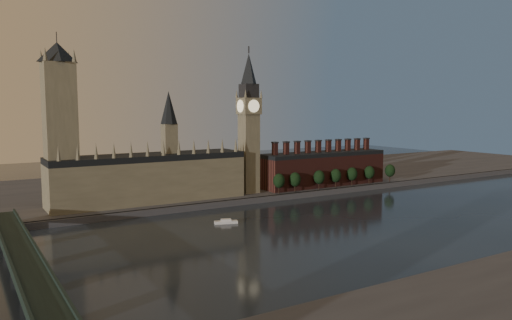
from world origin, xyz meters
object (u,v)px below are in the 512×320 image
Objects in this scene: river_boat at (226,222)px; big_ben at (249,121)px; victoria_tower at (60,121)px; westminster_bridge at (26,266)px.

big_ben is at bearing 68.75° from river_boat.
victoria_tower is at bearing 156.85° from river_boat.
westminster_bridge is at bearing -145.67° from big_ben.
big_ben reaches higher than westminster_bridge.
river_boat is at bearing 23.66° from westminster_bridge.
river_boat is at bearing -129.76° from big_ben.
westminster_bridge is at bearing -137.84° from river_boat.
big_ben reaches higher than river_boat.
victoria_tower is 7.74× the size of river_boat.
victoria_tower is at bearing 177.80° from big_ben.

